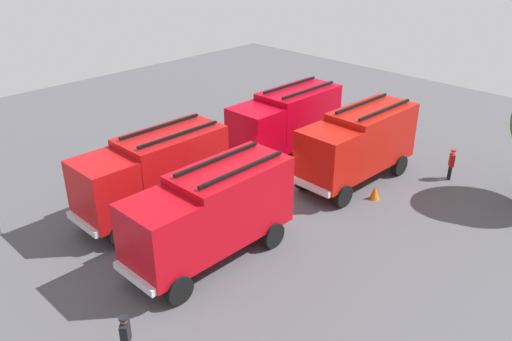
% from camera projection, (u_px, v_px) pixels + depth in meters
% --- Properties ---
extents(ground_plane, '(50.16, 50.16, 0.00)m').
position_uv_depth(ground_plane, '(256.00, 196.00, 25.53)').
color(ground_plane, '#4C4C51').
extents(fire_truck_0, '(7.21, 2.76, 3.88)m').
position_uv_depth(fire_truck_0, '(286.00, 120.00, 29.10)').
color(fire_truck_0, '#BB0316').
rests_on(fire_truck_0, ground).
extents(fire_truck_1, '(7.21, 2.78, 3.88)m').
position_uv_depth(fire_truck_1, '(153.00, 171.00, 23.16)').
color(fire_truck_1, '#B31011').
rests_on(fire_truck_1, ground).
extents(fire_truck_2, '(7.26, 2.89, 3.88)m').
position_uv_depth(fire_truck_2, '(358.00, 142.00, 26.14)').
color(fire_truck_2, '#B7140C').
rests_on(fire_truck_2, ground).
extents(fire_truck_3, '(7.22, 2.80, 3.88)m').
position_uv_depth(fire_truck_3, '(211.00, 211.00, 19.96)').
color(fire_truck_3, '#B70914').
rests_on(fire_truck_3, ground).
extents(firefighter_0, '(0.40, 0.48, 1.73)m').
position_uv_depth(firefighter_0, '(244.00, 137.00, 29.88)').
color(firefighter_0, black).
rests_on(firefighter_0, ground).
extents(firefighter_1, '(0.48, 0.42, 1.65)m').
position_uv_depth(firefighter_1, '(451.00, 163.00, 26.83)').
color(firefighter_1, black).
rests_on(firefighter_1, ground).
extents(firefighter_2, '(0.47, 0.47, 1.77)m').
position_uv_depth(firefighter_2, '(126.00, 337.00, 15.49)').
color(firefighter_2, black).
rests_on(firefighter_2, ground).
extents(firefighter_3, '(0.48, 0.38, 1.73)m').
position_uv_depth(firefighter_3, '(250.00, 130.00, 30.91)').
color(firefighter_3, black).
rests_on(firefighter_3, ground).
extents(traffic_cone_0, '(0.48, 0.48, 0.68)m').
position_uv_depth(traffic_cone_0, '(375.00, 193.00, 25.13)').
color(traffic_cone_0, '#F2600C').
rests_on(traffic_cone_0, ground).
extents(traffic_cone_1, '(0.46, 0.46, 0.66)m').
position_uv_depth(traffic_cone_1, '(270.00, 178.00, 26.62)').
color(traffic_cone_1, '#F2600C').
rests_on(traffic_cone_1, ground).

